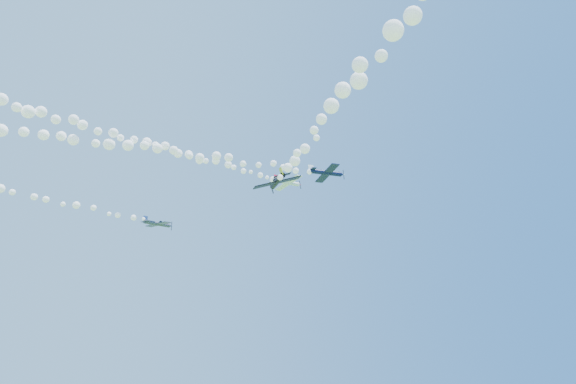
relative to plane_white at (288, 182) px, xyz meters
name	(u,v)px	position (x,y,z in m)	size (l,w,h in m)	color
plane_white	(288,182)	(0.00, 0.00, 0.00)	(7.55, 7.95, 2.14)	white
smoke_trail_white	(104,131)	(-39.10, -9.04, -0.32)	(73.89, 19.20, 3.15)	white
plane_navy	(327,173)	(2.05, -12.77, -1.83)	(7.82, 8.26, 2.21)	#0D133A
smoke_trail_navy	(102,142)	(-39.23, -8.08, -2.04)	(77.93, 11.40, 3.05)	white
plane_grey	(158,224)	(-27.51, -2.14, -13.28)	(6.09, 6.44, 1.65)	#3B4056
plane_black	(277,181)	(-19.60, -35.37, -14.75)	(6.19, 6.13, 2.21)	black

